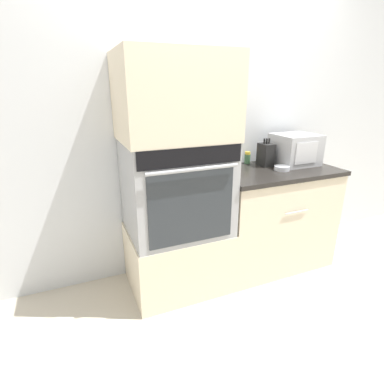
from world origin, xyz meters
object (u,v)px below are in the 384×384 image
at_px(condiment_jar_near, 247,158).
at_px(wall_oven, 176,187).
at_px(condiment_jar_far, 237,166).
at_px(knife_block, 266,155).
at_px(microwave, 295,149).
at_px(bowl, 282,168).
at_px(condiment_jar_mid, 229,167).

bearing_deg(condiment_jar_near, wall_oven, -161.71).
xyz_separation_m(condiment_jar_near, condiment_jar_far, (-0.20, -0.16, -0.02)).
bearing_deg(condiment_jar_far, knife_block, 5.77).
distance_m(microwave, knife_block, 0.28).
bearing_deg(wall_oven, knife_block, 8.15).
bearing_deg(wall_oven, bowl, -3.68).
relative_size(wall_oven, bowl, 5.82).
relative_size(knife_block, condiment_jar_mid, 2.69).
distance_m(knife_block, condiment_jar_far, 0.31).
height_order(microwave, bowl, microwave).
relative_size(microwave, condiment_jar_mid, 4.07).
bearing_deg(condiment_jar_mid, condiment_jar_near, 34.35).
height_order(knife_block, condiment_jar_near, knife_block).
distance_m(wall_oven, condiment_jar_mid, 0.48).
xyz_separation_m(wall_oven, microwave, (1.15, 0.08, 0.18)).
bearing_deg(microwave, condiment_jar_far, 178.42).
bearing_deg(microwave, bowl, -149.87).
xyz_separation_m(microwave, bowl, (-0.24, -0.14, -0.11)).
height_order(bowl, condiment_jar_near, condiment_jar_near).
bearing_deg(knife_block, condiment_jar_mid, -168.92).
xyz_separation_m(microwave, condiment_jar_far, (-0.57, 0.02, -0.10)).
distance_m(wall_oven, microwave, 1.16).
distance_m(knife_block, condiment_jar_near, 0.17).
xyz_separation_m(wall_oven, knife_block, (0.87, 0.12, 0.15)).
height_order(condiment_jar_mid, condiment_jar_far, condiment_jar_mid).
distance_m(knife_block, bowl, 0.20).
bearing_deg(bowl, condiment_jar_mid, 166.80).
relative_size(condiment_jar_near, condiment_jar_far, 1.54).
height_order(wall_oven, condiment_jar_far, wall_oven).
xyz_separation_m(knife_block, condiment_jar_far, (-0.30, -0.03, -0.06)).
relative_size(microwave, knife_block, 1.51).
bearing_deg(condiment_jar_near, microwave, -25.48).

